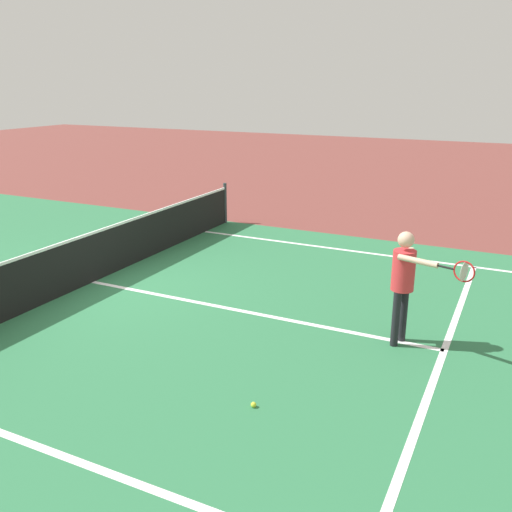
# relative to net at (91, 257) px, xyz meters

# --- Properties ---
(ground_plane) EXTENTS (60.00, 60.00, 0.00)m
(ground_plane) POSITION_rel_net_xyz_m (0.00, 0.00, -0.49)
(ground_plane) COLOR brown
(court_surface_inbounds) EXTENTS (10.62, 24.40, 0.00)m
(court_surface_inbounds) POSITION_rel_net_xyz_m (0.00, 0.00, -0.49)
(court_surface_inbounds) COLOR #2D7247
(court_surface_inbounds) RESTS_ON ground_plane
(line_sideline_right) EXTENTS (0.10, 11.89, 0.01)m
(line_sideline_right) POSITION_rel_net_xyz_m (4.11, -5.95, -0.49)
(line_sideline_right) COLOR white
(line_sideline_right) RESTS_ON ground_plane
(line_service_near) EXTENTS (8.22, 0.10, 0.01)m
(line_service_near) POSITION_rel_net_xyz_m (0.00, -6.40, -0.49)
(line_service_near) COLOR white
(line_service_near) RESTS_ON ground_plane
(line_center_service) EXTENTS (0.10, 6.40, 0.01)m
(line_center_service) POSITION_rel_net_xyz_m (0.00, -3.20, -0.49)
(line_center_service) COLOR white
(line_center_service) RESTS_ON ground_plane
(net) EXTENTS (10.43, 0.09, 1.07)m
(net) POSITION_rel_net_xyz_m (0.00, 0.00, 0.00)
(net) COLOR #33383D
(net) RESTS_ON ground_plane
(player_near) EXTENTS (0.75, 1.12, 1.67)m
(player_near) POSITION_rel_net_xyz_m (-0.05, -5.78, 0.55)
(player_near) COLOR black
(player_near) RESTS_ON ground_plane
(tennis_ball_mid_court) EXTENTS (0.07, 0.07, 0.07)m
(tennis_ball_mid_court) POSITION_rel_net_xyz_m (-2.46, -4.61, -0.46)
(tennis_ball_mid_court) COLOR #CCE033
(tennis_ball_mid_court) RESTS_ON ground_plane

